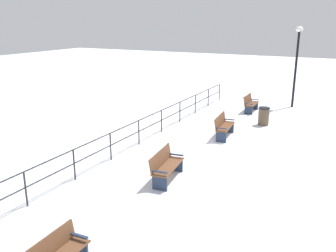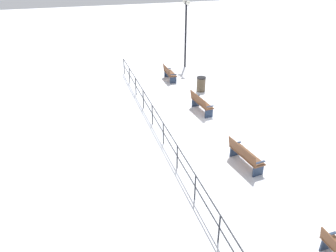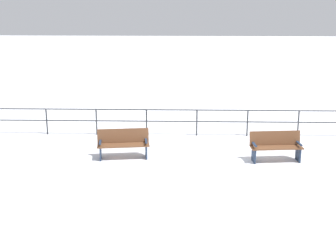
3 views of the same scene
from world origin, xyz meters
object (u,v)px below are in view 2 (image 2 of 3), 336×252
at_px(bench_fourth, 169,73).
at_px(trash_bin, 201,84).
at_px(bench_third, 201,103).
at_px(lamppost_middle, 186,21).
at_px(bench_second, 245,155).

height_order(bench_fourth, trash_bin, bench_fourth).
bearing_deg(bench_third, trash_bin, 62.24).
relative_size(bench_third, lamppost_middle, 0.38).
height_order(bench_fourth, lamppost_middle, lamppost_middle).
bearing_deg(bench_fourth, bench_second, -90.19).
distance_m(bench_fourth, trash_bin, 2.62).
height_order(bench_third, trash_bin, bench_third).
distance_m(bench_second, lamppost_middle, 12.57).
xyz_separation_m(bench_fourth, lamppost_middle, (1.85, 2.25, 2.67)).
distance_m(bench_second, bench_third, 4.95).
height_order(lamppost_middle, trash_bin, lamppost_middle).
xyz_separation_m(bench_second, lamppost_middle, (1.83, 12.15, 2.65)).
relative_size(bench_fourth, trash_bin, 1.66).
bearing_deg(bench_second, bench_fourth, 82.72).
bearing_deg(bench_second, trash_bin, 73.33).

